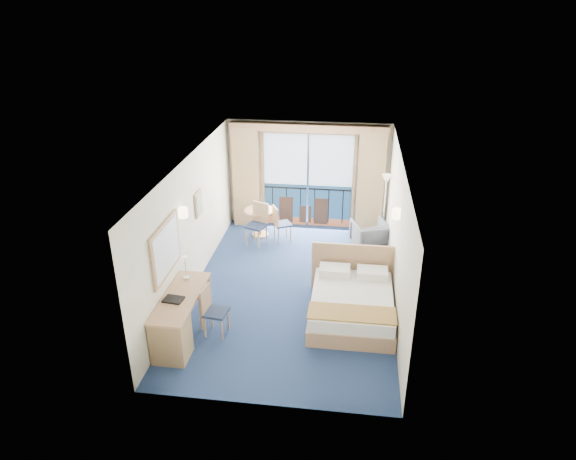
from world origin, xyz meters
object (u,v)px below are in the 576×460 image
object	(u,v)px
bed	(352,303)
nightstand	(380,273)
desk	(173,330)
round_table	(260,216)
table_chair_a	(279,222)
floor_lamp	(386,192)
armchair	(370,236)
table_chair_b	(258,221)
desk_chair	(211,308)

from	to	relation	value
bed	nightstand	size ratio (longest dim) A/B	3.73
desk	nightstand	bearing A→B (deg)	37.68
round_table	table_chair_a	bearing A→B (deg)	-25.38
desk	floor_lamp	bearing A→B (deg)	52.32
bed	desk	bearing A→B (deg)	-153.59
nightstand	round_table	distance (m)	3.53
nightstand	armchair	distance (m)	1.58
nightstand	bed	bearing A→B (deg)	-114.31
nightstand	desk	world-z (taller)	desk
nightstand	table_chair_b	world-z (taller)	table_chair_b
floor_lamp	desk	world-z (taller)	floor_lamp
desk	table_chair_b	bearing A→B (deg)	81.55
desk_chair	floor_lamp	bearing A→B (deg)	-30.94
table_chair_a	table_chair_b	bearing A→B (deg)	85.03
bed	nightstand	world-z (taller)	bed
table_chair_b	nightstand	bearing A→B (deg)	-6.68
desk_chair	nightstand	bearing A→B (deg)	-48.72
armchair	bed	bearing A→B (deg)	63.29
bed	table_chair_a	distance (m)	3.51
bed	round_table	world-z (taller)	bed
armchair	table_chair_b	xyz separation A→B (m)	(-2.63, 0.01, 0.22)
bed	armchair	xyz separation A→B (m)	(0.36, 2.80, 0.06)
bed	round_table	size ratio (longest dim) A/B	2.63
armchair	nightstand	bearing A→B (deg)	77.86
desk	desk_chair	size ratio (longest dim) A/B	1.91
nightstand	round_table	world-z (taller)	round_table
table_chair_b	desk	bearing A→B (deg)	-76.02
table_chair_a	nightstand	bearing A→B (deg)	-153.92
nightstand	floor_lamp	distance (m)	2.21
table_chair_a	desk	bearing A→B (deg)	139.03
nightstand	floor_lamp	xyz separation A→B (m)	(0.10, 1.94, 1.05)
nightstand	floor_lamp	bearing A→B (deg)	86.99
nightstand	table_chair_a	bearing A→B (deg)	142.99
round_table	floor_lamp	bearing A→B (deg)	-1.49
floor_lamp	table_chair_b	xyz separation A→B (m)	(-2.94, -0.37, -0.75)
round_table	desk	bearing A→B (deg)	-97.19
floor_lamp	desk	xyz separation A→B (m)	(-3.57, -4.63, -0.87)
bed	armchair	distance (m)	2.82
bed	table_chair_a	bearing A→B (deg)	120.84
armchair	desk_chair	xyz separation A→B (m)	(-2.78, -3.62, 0.16)
armchair	table_chair_a	distance (m)	2.17
nightstand	floor_lamp	world-z (taller)	floor_lamp
bed	armchair	size ratio (longest dim) A/B	2.54
round_table	nightstand	bearing A→B (deg)	-35.11
bed	round_table	distance (m)	4.00
floor_lamp	desk_chair	bearing A→B (deg)	-127.67
nightstand	floor_lamp	size ratio (longest dim) A/B	0.31
desk_chair	table_chair_a	size ratio (longest dim) A/B	1.02
table_chair_b	bed	bearing A→B (deg)	-28.56
nightstand	desk	bearing A→B (deg)	-142.32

